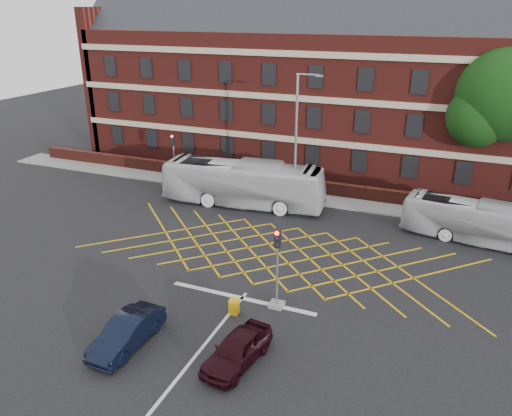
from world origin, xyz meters
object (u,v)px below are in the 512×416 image
at_px(car_maroon, 237,349).
at_px(car_navy, 127,332).
at_px(bus_left, 243,183).
at_px(bus_right, 481,222).
at_px(traffic_light_near, 277,276).
at_px(street_lamp, 296,163).
at_px(direction_signs, 182,166).
at_px(deciduous_tree, 502,102).
at_px(utility_cabinet, 234,306).
at_px(traffic_light_far, 174,164).

bearing_deg(car_maroon, car_navy, -162.26).
relative_size(bus_left, car_navy, 2.96).
relative_size(bus_right, traffic_light_near, 2.26).
bearing_deg(street_lamp, direction_signs, 169.02).
relative_size(deciduous_tree, street_lamp, 1.17).
xyz_separation_m(street_lamp, utility_cabinet, (1.59, -14.37, -3.05)).
xyz_separation_m(car_maroon, traffic_light_near, (0.07, 4.63, 1.10)).
bearing_deg(traffic_light_far, bus_right, -6.09).
height_order(traffic_light_near, direction_signs, traffic_light_near).
relative_size(car_maroon, street_lamp, 0.40).
distance_m(bus_left, traffic_light_far, 7.65).
bearing_deg(bus_left, deciduous_tree, -69.90).
height_order(deciduous_tree, direction_signs, deciduous_tree).
distance_m(car_maroon, direction_signs, 24.22).
height_order(car_maroon, deciduous_tree, deciduous_tree).
bearing_deg(bus_right, deciduous_tree, 5.17).
xyz_separation_m(car_navy, car_maroon, (4.99, 0.77, -0.02)).
distance_m(car_navy, street_lamp, 18.69).
bearing_deg(bus_right, car_navy, 148.36).
bearing_deg(utility_cabinet, street_lamp, 96.31).
relative_size(car_navy, car_maroon, 1.06).
xyz_separation_m(bus_left, street_lamp, (3.84, 0.85, 1.75)).
height_order(car_maroon, street_lamp, street_lamp).
distance_m(deciduous_tree, traffic_light_near, 23.10).
bearing_deg(direction_signs, traffic_light_far, -116.31).
height_order(bus_left, direction_signs, bus_left).
bearing_deg(direction_signs, deciduous_tree, 11.71).
relative_size(car_navy, street_lamp, 0.42).
height_order(bus_left, traffic_light_far, traffic_light_far).
distance_m(traffic_light_near, traffic_light_far, 20.42).
xyz_separation_m(car_maroon, utility_cabinet, (-1.64, 3.26, -0.26)).
distance_m(bus_left, traffic_light_near, 14.08).
xyz_separation_m(bus_left, deciduous_tree, (16.99, 7.92, 5.92)).
height_order(deciduous_tree, traffic_light_near, deciduous_tree).
bearing_deg(traffic_light_near, car_navy, -133.12).
height_order(bus_right, deciduous_tree, deciduous_tree).
distance_m(bus_right, traffic_light_near, 15.17).
bearing_deg(utility_cabinet, direction_signs, 126.99).
xyz_separation_m(traffic_light_near, street_lamp, (-3.30, 13.00, 1.69)).
xyz_separation_m(street_lamp, direction_signs, (-10.82, 2.10, -2.08)).
bearing_deg(street_lamp, deciduous_tree, 28.24).
relative_size(bus_left, deciduous_tree, 1.06).
xyz_separation_m(bus_right, traffic_light_near, (-9.41, -11.90, 0.42)).
relative_size(car_maroon, utility_cabinet, 4.82).
bearing_deg(bus_right, traffic_light_near, 149.92).
xyz_separation_m(direction_signs, utility_cabinet, (12.41, -16.47, -0.97)).
xyz_separation_m(bus_right, deciduous_tree, (0.44, 8.16, 6.28)).
xyz_separation_m(traffic_light_far, direction_signs, (0.32, 0.66, -0.39)).
bearing_deg(traffic_light_far, direction_signs, 63.69).
bearing_deg(deciduous_tree, bus_left, -155.01).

